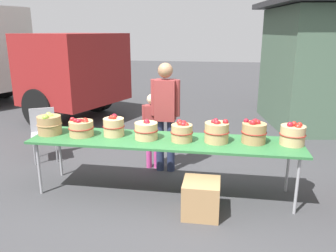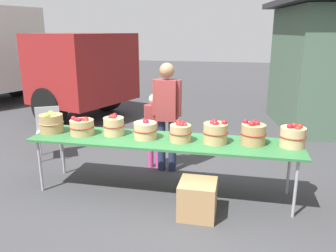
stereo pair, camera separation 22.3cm
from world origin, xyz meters
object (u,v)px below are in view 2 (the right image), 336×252
at_px(apple_basket_green_0, 51,123).
at_px(produce_crate, 198,199).
at_px(apple_basket_red_2, 145,130).
at_px(apple_basket_red_6, 293,136).
at_px(market_table, 163,142).
at_px(child_customer, 154,125).
at_px(apple_basket_red_3, 181,132).
at_px(folding_chair, 49,128).
at_px(vendor_adult, 167,109).
at_px(apple_basket_red_5, 253,133).
at_px(apple_basket_red_1, 114,125).
at_px(apple_basket_red_4, 215,132).
at_px(apple_basket_red_0, 82,126).

distance_m(apple_basket_green_0, produce_crate, 2.27).
height_order(apple_basket_red_2, produce_crate, apple_basket_red_2).
bearing_deg(apple_basket_red_6, market_table, -177.82).
height_order(market_table, child_customer, child_customer).
xyz_separation_m(apple_basket_red_3, folding_chair, (-2.45, 0.94, -0.36)).
height_order(vendor_adult, produce_crate, vendor_adult).
bearing_deg(market_table, child_customer, 111.89).
xyz_separation_m(apple_basket_red_2, produce_crate, (0.76, -0.50, -0.65)).
relative_size(apple_basket_red_5, child_customer, 0.27).
height_order(apple_basket_green_0, vendor_adult, vendor_adult).
distance_m(market_table, apple_basket_red_2, 0.28).
distance_m(apple_basket_red_2, vendor_adult, 0.77).
relative_size(apple_basket_red_6, child_customer, 0.27).
xyz_separation_m(market_table, folding_chair, (-2.22, 0.92, -0.21)).
relative_size(apple_basket_red_1, produce_crate, 0.69).
xyz_separation_m(apple_basket_red_2, apple_basket_red_4, (0.91, 0.01, 0.02)).
bearing_deg(apple_basket_red_4, apple_basket_green_0, -179.63).
height_order(apple_basket_red_3, folding_chair, apple_basket_red_3).
bearing_deg(folding_chair, apple_basket_red_6, -42.40).
bearing_deg(apple_basket_red_6, folding_chair, 167.29).
bearing_deg(apple_basket_red_1, produce_crate, -24.90).
height_order(apple_basket_red_5, produce_crate, apple_basket_red_5).
bearing_deg(apple_basket_red_4, apple_basket_red_5, 6.15).
bearing_deg(apple_basket_red_3, folding_chair, 159.05).
bearing_deg(apple_basket_red_3, market_table, 175.77).
bearing_deg(market_table, apple_basket_red_2, -179.84).
bearing_deg(folding_chair, apple_basket_red_0, -70.07).
bearing_deg(vendor_adult, apple_basket_red_1, 49.92).
xyz_separation_m(apple_basket_green_0, child_customer, (1.26, 0.82, -0.18)).
xyz_separation_m(market_table, produce_crate, (0.53, -0.50, -0.50)).
bearing_deg(apple_basket_green_0, apple_basket_red_2, 0.01).
bearing_deg(apple_basket_red_4, vendor_adult, 136.82).
height_order(folding_chair, produce_crate, folding_chair).
relative_size(apple_basket_red_0, child_customer, 0.29).
relative_size(apple_basket_red_3, vendor_adult, 0.17).
relative_size(apple_basket_green_0, child_customer, 0.28).
distance_m(apple_basket_red_4, apple_basket_red_6, 0.93).
bearing_deg(market_table, folding_chair, 157.46).
relative_size(apple_basket_red_2, apple_basket_red_6, 1.00).
distance_m(apple_basket_red_3, folding_chair, 2.65).
bearing_deg(child_customer, vendor_adult, 155.30).
bearing_deg(market_table, produce_crate, -43.60).
xyz_separation_m(apple_basket_red_3, apple_basket_red_4, (0.44, 0.03, 0.01)).
xyz_separation_m(apple_basket_green_0, apple_basket_red_2, (1.35, 0.00, -0.02)).
height_order(apple_basket_red_3, produce_crate, apple_basket_red_3).
height_order(vendor_adult, child_customer, vendor_adult).
relative_size(apple_basket_red_3, folding_chair, 0.34).
bearing_deg(apple_basket_red_2, folding_chair, 155.04).
distance_m(apple_basket_red_1, folding_chair, 1.78).
height_order(apple_basket_green_0, folding_chair, apple_basket_green_0).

